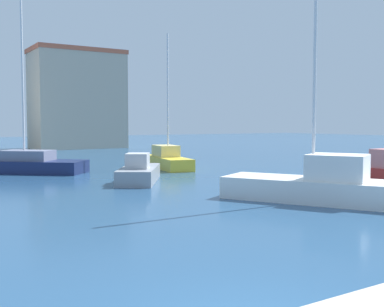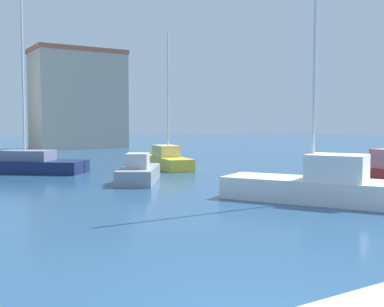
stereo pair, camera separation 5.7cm
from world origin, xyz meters
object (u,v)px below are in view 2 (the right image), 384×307
(sailboat_navy_behind_lamppost, at_px, (25,163))
(sailboat_yellow_distant_north, at_px, (168,159))
(motorboat_grey_outer_mooring, at_px, (139,172))
(sailboat_white_mid_harbor, at_px, (318,184))

(sailboat_navy_behind_lamppost, bearing_deg, sailboat_yellow_distant_north, -12.82)
(motorboat_grey_outer_mooring, bearing_deg, sailboat_white_mid_harbor, -70.90)
(sailboat_white_mid_harbor, relative_size, sailboat_navy_behind_lamppost, 0.92)
(sailboat_white_mid_harbor, xyz_separation_m, sailboat_yellow_distant_north, (1.65, 14.52, -0.06))
(sailboat_yellow_distant_north, distance_m, motorboat_grey_outer_mooring, 7.33)
(sailboat_navy_behind_lamppost, distance_m, motorboat_grey_outer_mooring, 8.44)
(sailboat_navy_behind_lamppost, bearing_deg, motorboat_grey_outer_mooring, -63.13)
(sailboat_white_mid_harbor, relative_size, sailboat_yellow_distant_north, 1.21)
(sailboat_white_mid_harbor, height_order, sailboat_navy_behind_lamppost, sailboat_navy_behind_lamppost)
(sailboat_navy_behind_lamppost, height_order, motorboat_grey_outer_mooring, sailboat_navy_behind_lamppost)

